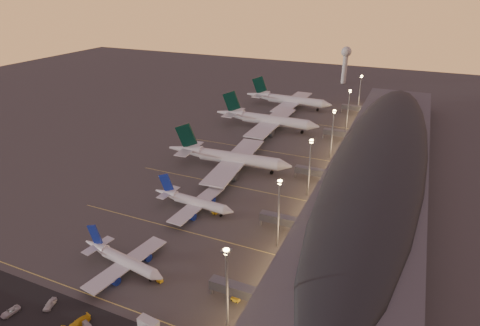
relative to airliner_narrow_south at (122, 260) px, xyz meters
name	(u,v)px	position (x,y,z in m)	size (l,w,h in m)	color
ground	(188,223)	(5.44, 31.04, -3.19)	(700.00, 700.00, 0.00)	#3E3C3A
airliner_narrow_south	(122,260)	(0.00, 0.00, 0.00)	(34.54, 31.14, 12.34)	silver
airliner_narrow_north	(193,201)	(2.19, 41.22, 0.23)	(37.02, 33.10, 13.23)	silver
airliner_wide_near	(228,157)	(-2.06, 83.13, 2.13)	(64.62, 58.98, 20.67)	silver
airliner_wide_mid	(266,120)	(-5.63, 145.79, 2.43)	(67.95, 61.62, 21.81)	silver
airliner_wide_far	(288,100)	(-7.42, 196.45, 2.21)	(65.48, 59.57, 20.98)	silver
terminal_building	(381,159)	(67.27, 103.51, 5.59)	(56.35, 255.00, 17.46)	#525258
light_masts	(324,138)	(41.44, 96.04, 14.37)	(2.20, 217.20, 25.90)	gray
radar_tower	(346,59)	(15.44, 291.04, 18.68)	(9.00, 9.00, 32.50)	silver
lane_markings	(232,180)	(5.44, 71.04, -3.18)	(90.00, 180.36, 0.00)	#D8C659
baggage_tug_a	(158,280)	(13.90, -0.67, -2.73)	(3.63, 2.33, 1.01)	gold
baggage_tug_b	(234,299)	(38.63, 1.31, -2.70)	(3.71, 1.87, 1.06)	gold
baggage_tug_c	(214,212)	(11.37, 41.38, -2.75)	(3.45, 2.13, 0.96)	gold
catering_truck_a	(150,326)	(22.94, -17.74, -1.53)	(6.54, 3.14, 3.54)	silver
service_van_a	(10,312)	(-15.82, -28.53, -2.47)	(2.37, 5.15, 1.43)	silver
service_van_c	(50,304)	(-8.01, -22.08, -2.33)	(2.02, 5.03, 1.71)	silver
service_van_d	(79,322)	(4.56, -23.82, -2.33)	(2.42, 5.96, 1.73)	gold
service_van_e	(85,323)	(6.24, -23.37, -2.43)	(1.80, 4.47, 1.52)	silver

